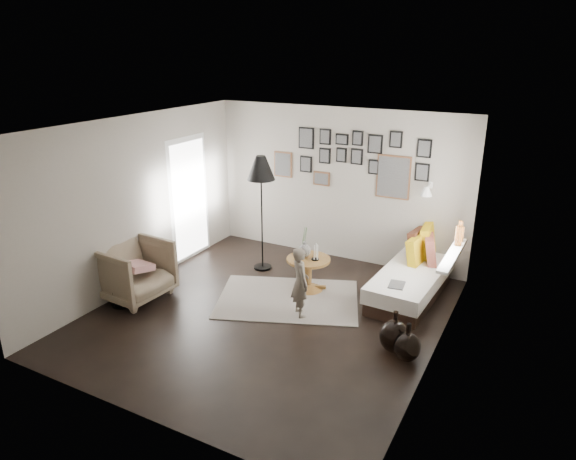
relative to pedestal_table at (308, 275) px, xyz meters
The scene contains 23 objects.
ground 1.00m from the pedestal_table, 99.03° to the right, with size 4.80×4.80×0.00m, color black.
wall_back 1.79m from the pedestal_table, 96.07° to the left, with size 4.50×4.50×0.00m, color gray.
wall_front 3.53m from the pedestal_table, 92.60° to the right, with size 4.50×4.50×0.00m, color gray.
wall_left 2.80m from the pedestal_table, 158.17° to the right, with size 4.80×4.80×0.00m, color gray.
wall_right 2.54m from the pedestal_table, 24.65° to the right, with size 4.80×4.80×0.00m, color gray.
ceiling 2.55m from the pedestal_table, 99.03° to the right, with size 4.80×4.80×0.00m, color white.
door_left 2.53m from the pedestal_table, behind, with size 0.00×2.14×2.14m.
window_right 2.17m from the pedestal_table, 10.61° to the left, with size 0.15×1.32×1.30m.
gallery_wall 2.07m from the pedestal_table, 84.60° to the left, with size 2.74×0.03×1.08m.
wall_sconce 2.20m from the pedestal_table, 39.98° to the left, with size 0.18×0.36×0.16m.
rug 0.50m from the pedestal_table, 106.18° to the right, with size 2.03×1.42×0.01m, color beige.
pedestal_table is the anchor object (origin of this frame).
vase 0.43m from the pedestal_table, 165.96° to the left, with size 0.19×0.19×0.47m.
candles 0.41m from the pedestal_table, ahead, with size 0.11×0.11×0.25m.
daybed 1.54m from the pedestal_table, 21.59° to the left, with size 0.90×1.93×0.91m.
magazine_on_daybed 1.40m from the pedestal_table, ahead, with size 0.20×0.28×0.01m, color black.
armchair 2.59m from the pedestal_table, 146.62° to the right, with size 0.92×0.94×0.86m, color #74644E.
armchair_cushion 2.55m from the pedestal_table, 147.38° to the right, with size 0.39×0.39×0.10m, color silver.
floor_lamp 1.78m from the pedestal_table, 160.04° to the left, with size 0.45×0.45×1.91m.
magazine_basket 2.73m from the pedestal_table, 142.08° to the right, with size 0.43×0.43×0.40m.
demijohn_large 1.94m from the pedestal_table, 31.74° to the right, with size 0.36×0.36×0.54m.
demijohn_small 2.17m from the pedestal_table, 31.72° to the right, with size 0.32×0.32×0.49m.
child 0.84m from the pedestal_table, 72.25° to the right, with size 0.37×0.24×1.00m, color #645A4F.
Camera 1 is at (3.21, -5.44, 3.52)m, focal length 32.00 mm.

